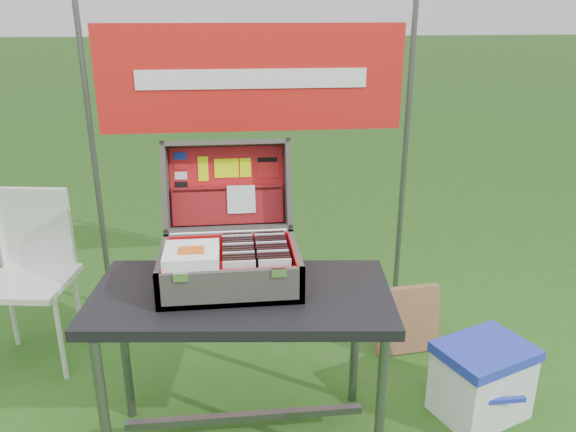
{
  "coord_description": "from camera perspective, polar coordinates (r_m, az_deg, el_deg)",
  "views": [
    {
      "loc": [
        -0.14,
        -1.9,
        1.63
      ],
      "look_at": [
        0.08,
        0.1,
        0.89
      ],
      "focal_mm": 35.0,
      "sensor_mm": 36.0,
      "label": 1
    }
  ],
  "objects": [
    {
      "name": "banner_text",
      "position": [
        2.99,
        -3.62,
        13.74
      ],
      "size": [
        1.2,
        0.0,
        0.1
      ],
      "primitive_type": "cube",
      "color": "white",
      "rests_on": "banner"
    },
    {
      "name": "table_top",
      "position": [
        2.06,
        -4.72,
        -8.14
      ],
      "size": [
        1.13,
        0.65,
        0.04
      ],
      "primitive_type": "cube",
      "rotation": [
        0.0,
        0.0,
        -0.11
      ],
      "color": "black",
      "rests_on": "ground"
    },
    {
      "name": "cd_right_5",
      "position": [
        2.04,
        -1.57,
        -4.93
      ],
      "size": [
        0.11,
        0.01,
        0.13
      ],
      "primitive_type": "cube",
      "color": "black",
      "rests_on": "suitcase_liner_floor"
    },
    {
      "name": "suitcase_hinge",
      "position": [
        2.22,
        -6.02,
        -1.65
      ],
      "size": [
        0.46,
        0.02,
        0.02
      ],
      "primitive_type": "cylinder",
      "rotation": [
        0.0,
        1.57,
        0.0
      ],
      "color": "silver",
      "rests_on": "suitcase_base_wall_back"
    },
    {
      "name": "chair_leg_fr",
      "position": [
        2.84,
        -22.12,
        -11.47
      ],
      "size": [
        0.02,
        0.02,
        0.43
      ],
      "primitive_type": "cylinder",
      "color": "silver",
      "rests_on": "ground"
    },
    {
      "name": "suitcase_lid_back",
      "position": [
        2.33,
        -6.19,
        3.1
      ],
      "size": [
        0.51,
        0.12,
        0.35
      ],
      "primitive_type": "cube",
      "rotation": [
        -1.85,
        0.0,
        0.0
      ],
      "color": "#5B5751",
      "rests_on": "suitcase_base_wall_back"
    },
    {
      "name": "table_leg_fr",
      "position": [
        2.14,
        9.43,
        -18.08
      ],
      "size": [
        0.04,
        0.04,
        0.64
      ],
      "primitive_type": "cylinder",
      "color": "#59595B",
      "rests_on": "ground"
    },
    {
      "name": "suitcase_liner_wall_back",
      "position": [
        2.22,
        -5.96,
        -3.26
      ],
      "size": [
        0.47,
        0.01,
        0.12
      ],
      "primitive_type": "cube",
      "color": "red",
      "rests_on": "suitcase_base_bottom"
    },
    {
      "name": "lid_sticker_cc_a",
      "position": [
        2.32,
        -10.92,
        6.02
      ],
      "size": [
        0.05,
        0.01,
        0.03
      ],
      "primitive_type": "cube",
      "rotation": [
        -1.85,
        0.0,
        0.0
      ],
      "color": "#1933B2",
      "rests_on": "suitcase_lid_liner"
    },
    {
      "name": "lid_sticker_cc_d",
      "position": [
        2.32,
        -10.79,
        3.06
      ],
      "size": [
        0.05,
        0.01,
        0.03
      ],
      "primitive_type": "cube",
      "rotation": [
        -1.85,
        0.0,
        0.0
      ],
      "color": "black",
      "rests_on": "suitcase_lid_liner"
    },
    {
      "name": "suitcase_pocket_edge",
      "position": [
        2.29,
        -6.18,
        2.8
      ],
      "size": [
        0.44,
        0.02,
        0.02
      ],
      "primitive_type": "cube",
      "rotation": [
        -1.85,
        0.0,
        0.0
      ],
      "color": "maroon",
      "rests_on": "suitcase_lid_pocket"
    },
    {
      "name": "table_leg_bl",
      "position": [
        2.46,
        -16.23,
        -13.07
      ],
      "size": [
        0.04,
        0.04,
        0.64
      ],
      "primitive_type": "cylinder",
      "color": "#59595B",
      "rests_on": "ground"
    },
    {
      "name": "cd_left_4",
      "position": [
        2.02,
        -5.0,
        -5.31
      ],
      "size": [
        0.11,
        0.01,
        0.13
      ],
      "primitive_type": "cube",
      "color": "silver",
      "rests_on": "suitcase_liner_floor"
    },
    {
      "name": "songbook_3",
      "position": [
        1.99,
        -9.77,
        -3.96
      ],
      "size": [
        0.19,
        0.19,
        0.0
      ],
      "primitive_type": "cube",
      "color": "white",
      "rests_on": "suitcase_base_wall_front"
    },
    {
      "name": "table",
      "position": [
        2.23,
        -4.48,
        -15.36
      ],
      "size": [
        1.13,
        0.65,
        0.68
      ],
      "primitive_type": null,
      "rotation": [
        0.0,
        0.0,
        -0.11
      ],
      "color": "black",
      "rests_on": "ground"
    },
    {
      "name": "chair_upright_right",
      "position": [
        2.96,
        -21.49,
        -1.11
      ],
      "size": [
        0.02,
        0.02,
        0.4
      ],
      "primitive_type": "cylinder",
      "color": "silver",
      "rests_on": "chair_seat"
    },
    {
      "name": "cd_left_3",
      "position": [
        2.0,
        -4.99,
        -5.55
      ],
      "size": [
        0.11,
        0.01,
        0.13
      ],
      "primitive_type": "cube",
      "color": "black",
      "rests_on": "suitcase_liner_floor"
    },
    {
      "name": "cooler_body",
      "position": [
        2.61,
        19.02,
        -15.88
      ],
      "size": [
        0.43,
        0.38,
        0.29
      ],
      "primitive_type": "cube",
      "rotation": [
        0.0,
        0.0,
        0.37
      ],
      "color": "white",
      "rests_on": "ground"
    },
    {
      "name": "suitcase_liner_wall_front",
      "position": [
        1.93,
        -5.86,
        -6.96
      ],
      "size": [
        0.47,
        0.01,
        0.12
      ],
      "primitive_type": "cube",
      "color": "red",
      "rests_on": "suitcase_base_bottom"
    },
    {
      "name": "suitcase_lid_rim_left",
      "position": [
        2.29,
        -12.31,
        2.82
      ],
      "size": [
        0.02,
        0.23,
        0.39
      ],
      "primitive_type": "cube",
      "rotation": [
        -1.85,
        0.0,
        0.0
      ],
      "color": "#5B5751",
      "rests_on": "suitcase_lid_back"
    },
    {
      "name": "chair_leg_bl",
      "position": [
        3.21,
        -26.27,
        -8.35
      ],
      "size": [
        0.02,
        0.02,
        0.43
      ],
      "primitive_type": "cylinder",
      "color": "silver",
      "rests_on": "ground"
    },
    {
      "name": "suitcase_liner_wall_right",
      "position": [
        2.09,
        0.46,
        -4.72
      ],
      "size": [
        0.01,
        0.32,
        0.12
      ],
      "primitive_type": "cube",
      "color": "red",
      "rests_on": "suitcase_base_bottom"
    },
    {
      "name": "table_leg_fl",
      "position": [
        2.12,
        -18.11,
        -19.22
      ],
      "size": [
        0.04,
        0.04,
        0.64
      ],
      "primitive_type": "cylinder",
      "color": "#59595B",
      "rests_on": "ground"
    },
    {
      "name": "cardboard_box",
      "position": [
        2.93,
        12.01,
        -10.26
      ],
      "size": [
        0.33,
        0.14,
        0.34
      ],
      "primitive_type": "cube",
      "rotation": [
        -0.16,
        0.0,
        0.1
      ],
      "color": "#976844",
      "rests_on": "ground"
    },
    {
      "name": "cd_right_3",
      "position": [
        2.0,
        -1.47,
        -5.4
      ],
      "size": [
        0.11,
        0.01,
        0.13
      ],
      "primitive_type": "cube",
      "color": "black",
      "rests_on": "suitcase_liner_floor"
    },
    {
      "name": "cd_left_9",
      "position": [
        2.11,
        -5.07,
        -4.15
      ],
      "size": [
        0.11,
        0.01,
        0.13
      ],
      "primitive_type": "cube",
      "color": "black",
      "rests_on": "suitcase_liner_floor"
    },
    {
      "name": "lid_card_neon_main",
      "position": [
        2.31,
        -6.25,
        4.85
      ],
      "size": [
        0.1,
        0.02,
        0.07
      ],
      "primitive_type": "cube",
      "rotation": [
        -1.85,
        0.0,
        0.0
      ],
      "color": "#D0F201",
      "rests_on": "suitcase_lid_liner"
    },
    {
      "name": "chair_backrest",
      "position": [
        3.0,
        -24.48,
        -1.04
      ],
      "size": [
        0.38,
        0.09,
        0.4
      ],
      "primitive_type": "cube",
      "rotation": [
        0.0,
        0.0,
        -0.16
      ],
      "color": "silver",
      "rests_on": "chair_seat"
    },
    {
      "name": "cd_right_10",
      "position": [
        2.13,
        -1.79,
        -3.8
      ],
      "size": [
        0.11,
        0.01,
        0.13
      ],
      "primitive_type": "cube",
      "color": "black",
      "rests_on": "suitcase_liner_floor"
    },
    {
      "name": "suitcase_base_wall_left",
      "position": [
        2.09,
        -12.61,
        -5.44
      ],
      "size": [
        0.02,
        0.36,
        0.14
      ],
      "primitive_type": "cube",
      "color": "#5B5751",
      "rests_on": "table_top"
    },
    {
      "name": "songbook_1",
      "position": [
        1.99,
        -9.75,
        -4.23
      ],
      "size": [
        0.19,
        0.19,
        0.0
      ],
      "primitive_type": "cube",
      "color": "white",
      "rests_on": "suitcase_base_wall_front"
    },
    {
      "name": "cooler_handle",
      "position": [
        2.48,
        20.6,
        -17.16
      ],
      "size": [
        0.22,
        0.02,
        0.02
      ],
      "primitive_type": "cube",
      "color": "#2333B9",
      "rests_on": "cooler_body"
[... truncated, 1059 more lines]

